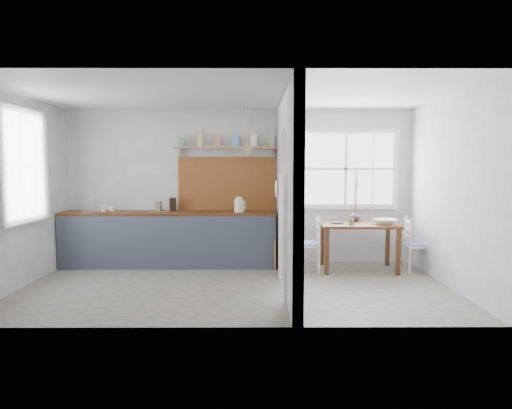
{
  "coord_description": "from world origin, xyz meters",
  "views": [
    {
      "loc": [
        0.25,
        -6.14,
        1.65
      ],
      "look_at": [
        0.28,
        0.43,
        1.09
      ],
      "focal_mm": 32.0,
      "sensor_mm": 36.0,
      "label": 1
    }
  ],
  "objects_px": {
    "chair_right": "(419,244)",
    "kettle": "(239,204)",
    "chair_left": "(306,243)",
    "vase": "(355,216)",
    "dining_table": "(359,247)"
  },
  "relations": [
    {
      "from": "chair_left",
      "to": "chair_right",
      "type": "distance_m",
      "value": 1.78
    },
    {
      "from": "dining_table",
      "to": "vase",
      "type": "xyz_separation_m",
      "value": [
        -0.02,
        0.24,
        0.46
      ]
    },
    {
      "from": "kettle",
      "to": "dining_table",
      "type": "bearing_deg",
      "value": 9.77
    },
    {
      "from": "dining_table",
      "to": "kettle",
      "type": "distance_m",
      "value": 2.02
    },
    {
      "from": "chair_left",
      "to": "vase",
      "type": "bearing_deg",
      "value": 115.16
    },
    {
      "from": "dining_table",
      "to": "chair_right",
      "type": "distance_m",
      "value": 0.94
    },
    {
      "from": "dining_table",
      "to": "chair_right",
      "type": "bearing_deg",
      "value": -1.14
    },
    {
      "from": "chair_left",
      "to": "kettle",
      "type": "bearing_deg",
      "value": -104.56
    },
    {
      "from": "dining_table",
      "to": "vase",
      "type": "relative_size",
      "value": 6.51
    },
    {
      "from": "chair_left",
      "to": "chair_right",
      "type": "xyz_separation_m",
      "value": [
        1.78,
        0.03,
        -0.02
      ]
    },
    {
      "from": "chair_right",
      "to": "kettle",
      "type": "relative_size",
      "value": 3.43
    },
    {
      "from": "vase",
      "to": "kettle",
      "type": "bearing_deg",
      "value": 179.89
    },
    {
      "from": "dining_table",
      "to": "kettle",
      "type": "bearing_deg",
      "value": 175.35
    },
    {
      "from": "chair_left",
      "to": "chair_right",
      "type": "height_order",
      "value": "chair_left"
    },
    {
      "from": "chair_left",
      "to": "chair_right",
      "type": "bearing_deg",
      "value": 93.95
    }
  ]
}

